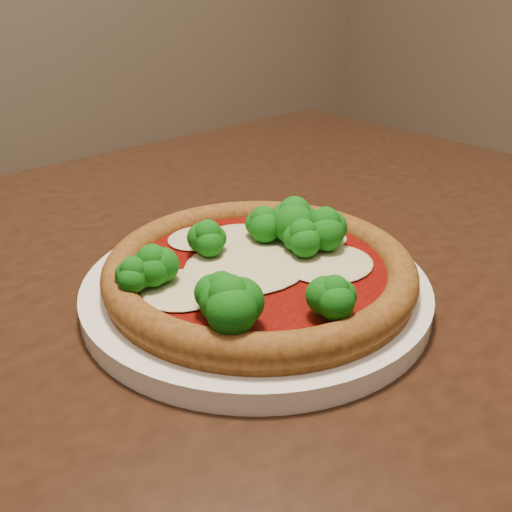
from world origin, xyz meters
TOP-DOWN VIEW (x-y plane):
  - dining_table at (0.19, 0.21)m, footprint 1.27×1.03m
  - plate at (0.20, 0.18)m, footprint 0.29×0.29m
  - pizza at (0.20, 0.18)m, footprint 0.26×0.26m

SIDE VIEW (x-z plane):
  - dining_table at x=0.19m, z-range 0.28..1.03m
  - plate at x=0.20m, z-range 0.75..0.77m
  - pizza at x=0.20m, z-range 0.75..0.81m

